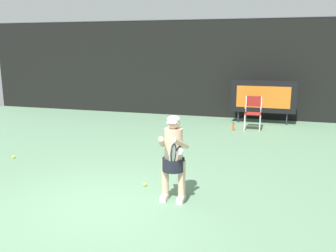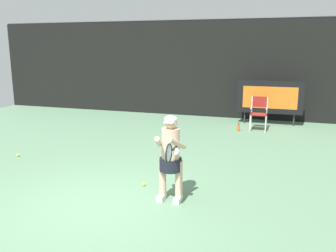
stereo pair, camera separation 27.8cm
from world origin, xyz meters
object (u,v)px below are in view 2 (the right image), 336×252
(tennis_player, at_px, (170,155))
(tennis_ball_loose, at_px, (18,155))
(tennis_ball_spare, at_px, (144,184))
(scoreboard, at_px, (270,97))
(tennis_racket, at_px, (169,153))
(water_bottle, at_px, (238,127))
(umpire_chair, at_px, (259,111))

(tennis_player, height_order, tennis_ball_loose, tennis_player)
(tennis_player, bearing_deg, tennis_ball_spare, 146.43)
(tennis_player, distance_m, tennis_ball_spare, 1.15)
(scoreboard, bearing_deg, tennis_player, -100.74)
(scoreboard, xyz_separation_m, tennis_racket, (-1.19, -7.59, 0.08))
(water_bottle, xyz_separation_m, tennis_ball_spare, (-1.16, -5.23, -0.09))
(scoreboard, bearing_deg, tennis_ball_spare, -107.07)
(water_bottle, relative_size, tennis_ball_loose, 3.90)
(tennis_ball_loose, bearing_deg, water_bottle, 42.42)
(umpire_chair, xyz_separation_m, water_bottle, (-0.59, -0.34, -0.50))
(scoreboard, height_order, umpire_chair, scoreboard)
(tennis_ball_loose, bearing_deg, tennis_player, -16.43)
(water_bottle, relative_size, tennis_ball_spare, 3.90)
(tennis_racket, bearing_deg, umpire_chair, 72.66)
(umpire_chair, height_order, tennis_ball_spare, umpire_chair)
(water_bottle, relative_size, tennis_player, 0.18)
(scoreboard, xyz_separation_m, umpire_chair, (-0.28, -1.03, -0.33))
(scoreboard, xyz_separation_m, tennis_player, (-1.34, -7.06, -0.12))
(umpire_chair, distance_m, water_bottle, 0.84)
(tennis_racket, bearing_deg, water_bottle, 77.59)
(umpire_chair, bearing_deg, tennis_ball_loose, -138.73)
(umpire_chair, xyz_separation_m, tennis_player, (-1.06, -6.03, 0.21))
(scoreboard, xyz_separation_m, tennis_ball_spare, (-2.03, -6.61, -0.91))
(scoreboard, bearing_deg, water_bottle, -122.18)
(umpire_chair, bearing_deg, tennis_racket, -97.94)
(water_bottle, height_order, tennis_racket, tennis_racket)
(tennis_player, height_order, tennis_racket, tennis_player)
(umpire_chair, relative_size, water_bottle, 4.08)
(umpire_chair, distance_m, tennis_player, 6.13)
(tennis_racket, relative_size, tennis_ball_spare, 8.85)
(water_bottle, distance_m, tennis_racket, 6.29)
(tennis_ball_loose, xyz_separation_m, tennis_ball_spare, (3.66, -0.83, 0.00))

